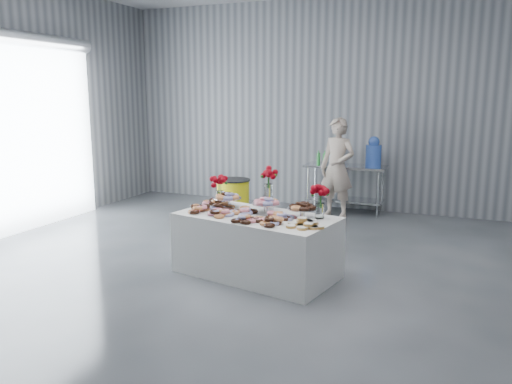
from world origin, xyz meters
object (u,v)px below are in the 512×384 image
(person, at_px, (337,168))
(prep_table, at_px, (345,180))
(trash_barrel, at_px, (233,201))
(water_jug, at_px, (373,153))
(display_table, at_px, (256,245))

(person, bearing_deg, prep_table, 98.05)
(trash_barrel, bearing_deg, water_jug, 35.44)
(trash_barrel, bearing_deg, person, 35.28)
(display_table, relative_size, water_jug, 3.43)
(display_table, distance_m, trash_barrel, 2.59)
(prep_table, height_order, water_jug, water_jug)
(prep_table, height_order, person, person)
(water_jug, relative_size, person, 0.31)
(display_table, distance_m, water_jug, 3.88)
(water_jug, height_order, trash_barrel, water_jug)
(water_jug, bearing_deg, prep_table, 180.00)
(display_table, bearing_deg, prep_table, 85.75)
(water_jug, bearing_deg, trash_barrel, -144.56)
(water_jug, relative_size, trash_barrel, 0.72)
(prep_table, distance_m, water_jug, 0.73)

